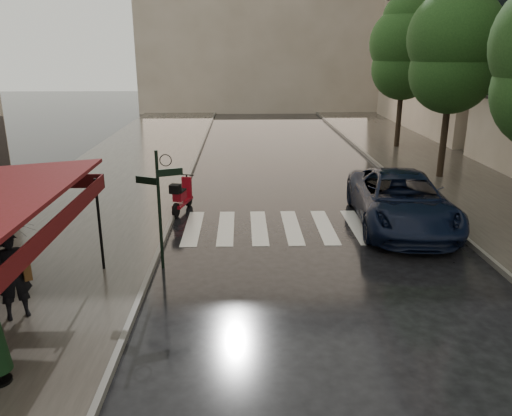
{
  "coord_description": "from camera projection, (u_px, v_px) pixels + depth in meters",
  "views": [
    {
      "loc": [
        0.87,
        -8.93,
        5.43
      ],
      "look_at": [
        1.24,
        3.66,
        1.4
      ],
      "focal_mm": 35.0,
      "sensor_mm": 36.0,
      "label": 1
    }
  ],
  "objects": [
    {
      "name": "scooter",
      "position": [
        182.0,
        197.0,
        17.21
      ],
      "size": [
        0.72,
        1.78,
        1.19
      ],
      "rotation": [
        0.0,
        0.0,
        -0.24
      ],
      "color": "black",
      "rests_on": "ground"
    },
    {
      "name": "curb_far",
      "position": [
        393.0,
        177.0,
        21.74
      ],
      "size": [
        0.12,
        60.0,
        0.16
      ],
      "primitive_type": "cube",
      "color": "#595651",
      "rests_on": "ground"
    },
    {
      "name": "ground",
      "position": [
        200.0,
        329.0,
        10.13
      ],
      "size": [
        120.0,
        120.0,
        0.0
      ],
      "primitive_type": "plane",
      "color": "black",
      "rests_on": "ground"
    },
    {
      "name": "parked_car",
      "position": [
        401.0,
        200.0,
        15.85
      ],
      "size": [
        3.24,
        6.23,
        1.68
      ],
      "primitive_type": "imported",
      "rotation": [
        0.0,
        0.0,
        -0.08
      ],
      "color": "black",
      "rests_on": "ground"
    },
    {
      "name": "sidewalk_near",
      "position": [
        117.0,
        180.0,
        21.41
      ],
      "size": [
        6.0,
        60.0,
        0.12
      ],
      "primitive_type": "cube",
      "color": "#38332D",
      "rests_on": "ground"
    },
    {
      "name": "crosswalk",
      "position": [
        308.0,
        227.0,
        15.92
      ],
      "size": [
        7.85,
        3.2,
        0.01
      ],
      "color": "silver",
      "rests_on": "ground"
    },
    {
      "name": "pedestrian_with_umbrella",
      "position": [
        8.0,
        240.0,
        9.88
      ],
      "size": [
        1.54,
        1.54,
        2.56
      ],
      "rotation": [
        0.0,
        0.0,
        0.57
      ],
      "color": "black",
      "rests_on": "sidewalk_near"
    },
    {
      "name": "tree_mid",
      "position": [
        455.0,
        44.0,
        20.11
      ],
      "size": [
        3.8,
        3.8,
        8.34
      ],
      "color": "black",
      "rests_on": "sidewalk_far"
    },
    {
      "name": "tree_far",
      "position": [
        405.0,
        48.0,
        26.82
      ],
      "size": [
        3.8,
        3.8,
        8.16
      ],
      "color": "black",
      "rests_on": "sidewalk_far"
    },
    {
      "name": "curb_near",
      "position": [
        188.0,
        179.0,
        21.49
      ],
      "size": [
        0.12,
        60.0,
        0.16
      ],
      "primitive_type": "cube",
      "color": "#595651",
      "rests_on": "ground"
    },
    {
      "name": "signpost",
      "position": [
        159.0,
        200.0,
        12.4
      ],
      "size": [
        1.17,
        0.29,
        3.1
      ],
      "color": "black",
      "rests_on": "ground"
    },
    {
      "name": "sidewalk_far",
      "position": [
        456.0,
        177.0,
        21.82
      ],
      "size": [
        5.5,
        60.0,
        0.12
      ],
      "primitive_type": "cube",
      "color": "#38332D",
      "rests_on": "ground"
    }
  ]
}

